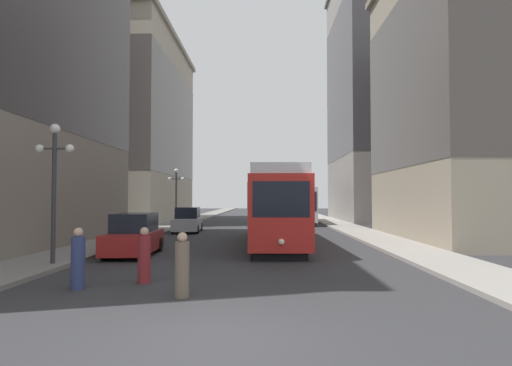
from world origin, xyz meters
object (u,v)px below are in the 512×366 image
transit_bus (300,204)px  parked_car_left_near (188,221)px  lamp_post_left_near (54,170)px  pedestrian_crossing_near (182,267)px  pedestrian_crossing_far (144,257)px  streetcar (274,205)px  parked_car_left_mid (134,236)px  pedestrian_on_sidewalk (78,260)px  lamp_post_left_far (176,188)px

transit_bus → parked_car_left_near: size_ratio=2.38×
transit_bus → lamp_post_left_near: size_ratio=2.22×
pedestrian_crossing_near → transit_bus: bearing=12.1°
parked_car_left_near → pedestrian_crossing_far: 19.22m
streetcar → pedestrian_crossing_far: size_ratio=8.26×
transit_bus → parked_car_left_mid: (-9.21, -24.15, -1.10)m
pedestrian_on_sidewalk → lamp_post_left_far: lamp_post_left_far is taller
pedestrian_crossing_far → lamp_post_left_near: (-4.07, 2.77, 2.72)m
pedestrian_on_sidewalk → lamp_post_left_far: bearing=-34.8°
pedestrian_crossing_near → lamp_post_left_near: lamp_post_left_near is taller
pedestrian_on_sidewalk → pedestrian_crossing_far: bearing=-102.2°
pedestrian_on_sidewalk → parked_car_left_mid: bearing=-35.6°
parked_car_left_mid → pedestrian_crossing_near: size_ratio=2.71×
streetcar → lamp_post_left_far: bearing=119.9°
pedestrian_crossing_far → lamp_post_left_far: (-4.07, 24.02, 2.63)m
pedestrian_crossing_far → pedestrian_crossing_near: bearing=139.9°
transit_bus → pedestrian_crossing_far: 31.11m
pedestrian_on_sidewalk → lamp_post_left_far: size_ratio=0.34×
pedestrian_crossing_near → streetcar: bearing=10.5°
streetcar → pedestrian_crossing_far: streetcar is taller
streetcar → parked_car_left_near: streetcar is taller
pedestrian_on_sidewalk → lamp_post_left_far: 25.13m
streetcar → pedestrian_crossing_far: (-4.00, -10.71, -1.34)m
pedestrian_crossing_far → lamp_post_left_near: 5.63m
pedestrian_crossing_near → lamp_post_left_far: (-5.53, 25.80, 2.63)m
lamp_post_left_near → parked_car_left_mid: bearing=60.5°
transit_bus → pedestrian_crossing_near: (-5.58, -32.06, -1.19)m
pedestrian_crossing_far → pedestrian_on_sidewalk: (-1.58, -0.85, 0.02)m
parked_car_left_mid → pedestrian_crossing_near: bearing=-68.0°
pedestrian_crossing_near → lamp_post_left_far: lamp_post_left_far is taller
pedestrian_on_sidewalk → lamp_post_left_near: 5.16m
pedestrian_crossing_near → pedestrian_on_sidewalk: bearing=95.0°
parked_car_left_mid → pedestrian_crossing_near: 8.70m
streetcar → pedestrian_on_sidewalk: (-5.58, -11.56, -1.32)m
parked_car_left_near → lamp_post_left_near: bearing=-99.9°
lamp_post_left_far → parked_car_left_mid: bearing=-83.9°
pedestrian_on_sidewalk → lamp_post_left_near: bearing=-6.0°
streetcar → pedestrian_on_sidewalk: streetcar is taller
parked_car_left_mid → lamp_post_left_near: lamp_post_left_near is taller
transit_bus → parked_car_left_mid: transit_bus is taller
parked_car_left_near → lamp_post_left_near: size_ratio=0.94×
parked_car_left_mid → lamp_post_left_near: 4.67m
pedestrian_crossing_far → lamp_post_left_far: lamp_post_left_far is taller
lamp_post_left_near → pedestrian_on_sidewalk: bearing=-55.5°
parked_car_left_mid → lamp_post_left_far: lamp_post_left_far is taller
transit_bus → lamp_post_left_far: (-11.11, -6.26, 1.44)m
lamp_post_left_near → lamp_post_left_far: (-0.00, 21.25, -0.09)m
transit_bus → pedestrian_on_sidewalk: 32.32m
transit_bus → parked_car_left_mid: size_ratio=2.54×
lamp_post_left_far → streetcar: bearing=-58.8°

